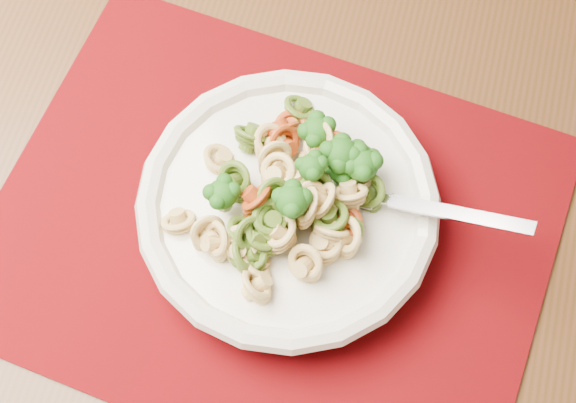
{
  "coord_description": "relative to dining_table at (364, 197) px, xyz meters",
  "views": [
    {
      "loc": [
        0.68,
        -0.72,
        1.38
      ],
      "look_at": [
        0.68,
        -0.48,
        0.8
      ],
      "focal_mm": 50.0,
      "sensor_mm": 36.0,
      "label": 1
    }
  ],
  "objects": [
    {
      "name": "dining_table",
      "position": [
        0.0,
        0.0,
        0.0
      ],
      "size": [
        1.52,
        1.2,
        0.76
      ],
      "rotation": [
        0.0,
        0.0,
        -0.28
      ],
      "color": "#502C16",
      "rests_on": "ground"
    },
    {
      "name": "placemat",
      "position": [
        -0.09,
        -0.07,
        0.11
      ],
      "size": [
        0.55,
        0.5,
        0.0
      ],
      "primitive_type": "cube",
      "rotation": [
        0.0,
        0.0,
        -0.39
      ],
      "color": "#630404",
      "rests_on": "dining_table"
    },
    {
      "name": "fork",
      "position": [
        -0.02,
        -0.06,
        0.16
      ],
      "size": [
        0.18,
        0.09,
        0.08
      ],
      "primitive_type": null,
      "rotation": [
        0.0,
        -0.35,
        -0.4
      ],
      "color": "silver",
      "rests_on": "pasta_bowl"
    },
    {
      "name": "pasta_broccoli_heap",
      "position": [
        -0.08,
        -0.07,
        0.16
      ],
      "size": [
        0.21,
        0.21,
        0.06
      ],
      "primitive_type": null,
      "color": "#EEC575",
      "rests_on": "pasta_bowl"
    },
    {
      "name": "pasta_bowl",
      "position": [
        -0.08,
        -0.07,
        0.14
      ],
      "size": [
        0.24,
        0.24,
        0.05
      ],
      "color": "white",
      "rests_on": "placemat"
    }
  ]
}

